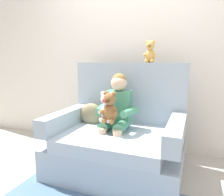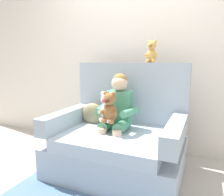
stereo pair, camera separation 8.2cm
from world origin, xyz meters
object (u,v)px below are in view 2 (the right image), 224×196
armchair (120,139)px  plush_white (107,108)px  plush_brown (110,108)px  throw_pillow (93,114)px  seated_child (117,109)px  plush_honey_on_backrest (152,52)px

armchair → plush_white: (-0.09, -0.12, 0.36)m
plush_brown → plush_white: (-0.04, 0.02, -0.00)m
throw_pillow → plush_brown: bearing=-37.9°
armchair → plush_brown: bearing=-110.3°
seated_child → plush_brown: size_ratio=2.65×
plush_brown → throw_pillow: bearing=141.2°
seated_child → plush_white: bearing=-113.2°
seated_child → armchair: bearing=-27.2°
plush_brown → plush_honey_on_backrest: (0.28, 0.48, 0.55)m
armchair → seated_child: bearing=154.4°
armchair → plush_brown: (-0.05, -0.14, 0.36)m
plush_brown → throw_pillow: (-0.33, 0.26, -0.15)m
armchair → throw_pillow: size_ratio=4.97×
plush_brown → plush_white: size_ratio=1.03×
plush_honey_on_backrest → plush_brown: bearing=-124.2°
plush_honey_on_backrest → plush_white: bearing=-129.1°
seated_child → throw_pillow: size_ratio=3.17×
throw_pillow → plush_white: bearing=-38.8°
plush_white → plush_brown: bearing=-31.7°
plush_brown → throw_pillow: 0.45m
plush_honey_on_backrest → throw_pillow: 0.96m
throw_pillow → seated_child: bearing=-16.0°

